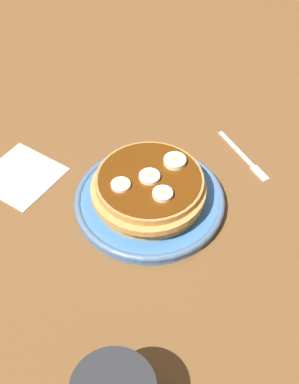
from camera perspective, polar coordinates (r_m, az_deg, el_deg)
name	(u,v)px	position (r cm, az deg, el deg)	size (l,w,h in cm)	color
ground_plane	(149,211)	(79.89, 0.00, -2.09)	(140.00, 140.00, 3.00)	brown
plate	(149,200)	(78.01, 0.00, -0.93)	(22.59, 22.59, 1.79)	#3F72B2
pancake_stack	(149,189)	(75.89, -0.02, 0.31)	(17.06, 17.09, 4.38)	#B78749
banana_slice_0	(146,177)	(74.25, -0.36, 1.68)	(3.05, 3.05, 0.83)	#F4ECBD
banana_slice_1	(163,194)	(71.96, 1.45, -0.24)	(2.87, 2.87, 0.89)	beige
banana_slice_2	(175,161)	(76.42, 2.79, 3.38)	(3.33, 3.33, 1.00)	#EEF0B5
banana_slice_3	(121,185)	(73.30, -3.17, 0.75)	(2.80, 2.80, 0.74)	#FCE6C5
napkin	(22,174)	(85.39, -13.77, 1.98)	(11.00, 11.00, 0.30)	beige
fork	(245,158)	(86.76, 10.46, 3.71)	(9.90, 9.87, 0.50)	silver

